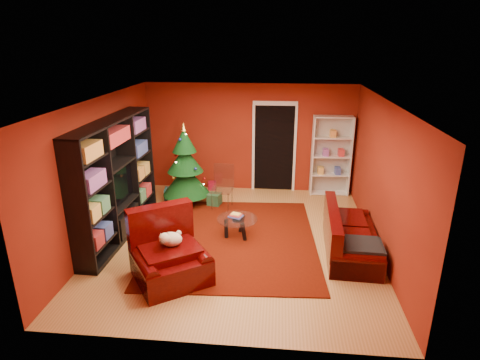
# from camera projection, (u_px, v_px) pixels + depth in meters

# --- Properties ---
(floor) EXTENTS (5.00, 5.50, 0.05)m
(floor) POSITION_uv_depth(u_px,v_px,m) (238.00, 241.00, 7.55)
(floor) COLOR #AC763B
(floor) RESTS_ON ground
(ceiling) EXTENTS (5.00, 5.50, 0.05)m
(ceiling) POSITION_uv_depth(u_px,v_px,m) (238.00, 99.00, 6.66)
(ceiling) COLOR silver
(ceiling) RESTS_ON wall_back
(wall_back) EXTENTS (5.00, 0.05, 2.60)m
(wall_back) POSITION_uv_depth(u_px,v_px,m) (250.00, 138.00, 9.71)
(wall_back) COLOR maroon
(wall_back) RESTS_ON ground
(wall_left) EXTENTS (0.05, 5.50, 2.60)m
(wall_left) POSITION_uv_depth(u_px,v_px,m) (101.00, 170.00, 7.34)
(wall_left) COLOR maroon
(wall_left) RESTS_ON ground
(wall_right) EXTENTS (0.05, 5.50, 2.60)m
(wall_right) POSITION_uv_depth(u_px,v_px,m) (384.00, 179.00, 6.87)
(wall_right) COLOR maroon
(wall_right) RESTS_ON ground
(doorway) EXTENTS (1.06, 0.60, 2.16)m
(doorway) POSITION_uv_depth(u_px,v_px,m) (274.00, 149.00, 9.69)
(doorway) COLOR black
(doorway) RESTS_ON floor
(rug) EXTENTS (3.23, 3.71, 0.02)m
(rug) POSITION_uv_depth(u_px,v_px,m) (233.00, 239.00, 7.54)
(rug) COLOR #511004
(rug) RESTS_ON floor
(media_unit) EXTENTS (0.54, 2.92, 2.23)m
(media_unit) POSITION_uv_depth(u_px,v_px,m) (115.00, 180.00, 7.39)
(media_unit) COLOR black
(media_unit) RESTS_ON floor
(christmas_tree) EXTENTS (1.34, 1.34, 1.87)m
(christmas_tree) POSITION_uv_depth(u_px,v_px,m) (185.00, 165.00, 8.91)
(christmas_tree) COLOR #0A3511
(christmas_tree) RESTS_ON floor
(gift_box_teal) EXTENTS (0.34, 0.34, 0.30)m
(gift_box_teal) POSITION_uv_depth(u_px,v_px,m) (171.00, 194.00, 9.33)
(gift_box_teal) COLOR #1E7479
(gift_box_teal) RESTS_ON floor
(gift_box_green) EXTENTS (0.33, 0.33, 0.28)m
(gift_box_green) POSITION_uv_depth(u_px,v_px,m) (215.00, 199.00, 9.06)
(gift_box_green) COLOR #225633
(gift_box_green) RESTS_ON floor
(gift_box_red) EXTENTS (0.23, 0.23, 0.20)m
(gift_box_red) POSITION_uv_depth(u_px,v_px,m) (212.00, 186.00, 10.02)
(gift_box_red) COLOR maroon
(gift_box_red) RESTS_ON floor
(white_bookshelf) EXTENTS (0.91, 0.36, 1.95)m
(white_bookshelf) POSITION_uv_depth(u_px,v_px,m) (331.00, 156.00, 9.45)
(white_bookshelf) COLOR white
(white_bookshelf) RESTS_ON floor
(armchair) EXTENTS (1.59, 1.59, 0.89)m
(armchair) POSITION_uv_depth(u_px,v_px,m) (170.00, 254.00, 6.16)
(armchair) COLOR #300303
(armchair) RESTS_ON rug
(dog) EXTENTS (0.50, 0.47, 0.29)m
(dog) POSITION_uv_depth(u_px,v_px,m) (171.00, 239.00, 6.15)
(dog) COLOR beige
(dog) RESTS_ON armchair
(sofa) EXTENTS (0.93, 1.91, 0.81)m
(sofa) POSITION_uv_depth(u_px,v_px,m) (352.00, 232.00, 6.96)
(sofa) COLOR #300303
(sofa) RESTS_ON rug
(coffee_table) EXTENTS (0.97, 0.97, 0.48)m
(coffee_table) POSITION_uv_depth(u_px,v_px,m) (237.00, 227.00, 7.57)
(coffee_table) COLOR gray
(coffee_table) RESTS_ON rug
(acrylic_chair) EXTENTS (0.50, 0.54, 0.89)m
(acrylic_chair) POSITION_uv_depth(u_px,v_px,m) (222.00, 190.00, 8.77)
(acrylic_chair) COLOR #66605B
(acrylic_chair) RESTS_ON rug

